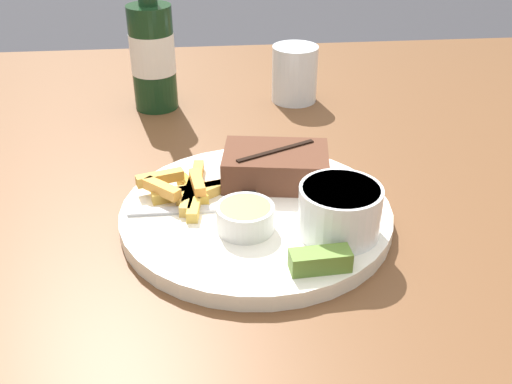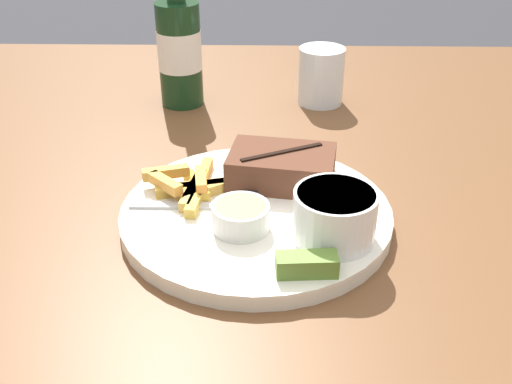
% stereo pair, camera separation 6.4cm
% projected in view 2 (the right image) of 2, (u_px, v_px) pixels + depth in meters
% --- Properties ---
extents(dining_table, '(1.37, 1.30, 0.78)m').
position_uv_depth(dining_table, '(256.00, 271.00, 0.70)').
color(dining_table, brown).
rests_on(dining_table, ground_plane).
extents(dinner_plate, '(0.30, 0.30, 0.02)m').
position_uv_depth(dinner_plate, '(256.00, 215.00, 0.66)').
color(dinner_plate, silver).
rests_on(dinner_plate, dining_table).
extents(steak_portion, '(0.13, 0.10, 0.04)m').
position_uv_depth(steak_portion, '(282.00, 167.00, 0.70)').
color(steak_portion, '#512D1E').
rests_on(steak_portion, dinner_plate).
extents(fries_pile, '(0.12, 0.12, 0.02)m').
position_uv_depth(fries_pile, '(194.00, 186.00, 0.68)').
color(fries_pile, gold).
rests_on(fries_pile, dinner_plate).
extents(coleslaw_cup, '(0.08, 0.08, 0.05)m').
position_uv_depth(coleslaw_cup, '(335.00, 213.00, 0.59)').
color(coleslaw_cup, white).
rests_on(coleslaw_cup, dinner_plate).
extents(dipping_sauce_cup, '(0.06, 0.06, 0.03)m').
position_uv_depth(dipping_sauce_cup, '(241.00, 216.00, 0.61)').
color(dipping_sauce_cup, silver).
rests_on(dipping_sauce_cup, dinner_plate).
extents(pickle_spear, '(0.06, 0.03, 0.02)m').
position_uv_depth(pickle_spear, '(307.00, 264.00, 0.55)').
color(pickle_spear, '#567A2D').
rests_on(pickle_spear, dinner_plate).
extents(fork_utensil, '(0.13, 0.01, 0.00)m').
position_uv_depth(fork_utensil, '(185.00, 205.00, 0.66)').
color(fork_utensil, '#B7B7BC').
rests_on(fork_utensil, dinner_plate).
extents(knife_utensil, '(0.03, 0.17, 0.01)m').
position_uv_depth(knife_utensil, '(253.00, 188.00, 0.69)').
color(knife_utensil, '#B7B7BC').
rests_on(knife_utensil, dinner_plate).
extents(beer_bottle, '(0.07, 0.07, 0.25)m').
position_uv_depth(beer_bottle, '(179.00, 47.00, 0.91)').
color(beer_bottle, '#143319').
rests_on(beer_bottle, dining_table).
extents(drinking_glass, '(0.07, 0.07, 0.09)m').
position_uv_depth(drinking_glass, '(321.00, 76.00, 0.94)').
color(drinking_glass, silver).
rests_on(drinking_glass, dining_table).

